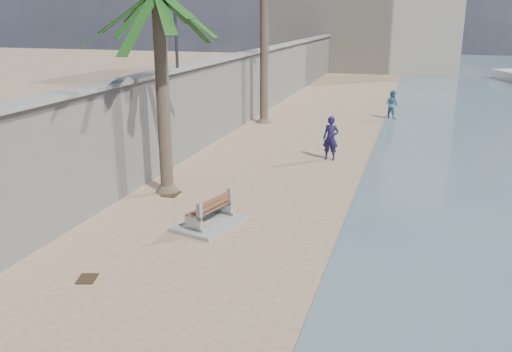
{
  "coord_description": "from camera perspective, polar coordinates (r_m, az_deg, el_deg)",
  "views": [
    {
      "loc": [
        3.7,
        -6.93,
        5.59
      ],
      "look_at": [
        -0.5,
        7.0,
        1.2
      ],
      "focal_mm": 38.0,
      "sensor_mm": 36.0,
      "label": 1
    }
  ],
  "objects": [
    {
      "name": "debris_d",
      "position": [
        12.61,
        -17.36,
        -10.28
      ],
      "size": [
        0.5,
        0.57,
        0.03
      ],
      "primitive_type": "cube",
      "rotation": [
        0.0,
        0.0,
        1.85
      ],
      "color": "#382616",
      "rests_on": "ground_plane"
    },
    {
      "name": "person_a",
      "position": [
        21.5,
        7.88,
        4.28
      ],
      "size": [
        0.77,
        0.57,
        1.99
      ],
      "primitive_type": "imported",
      "rotation": [
        0.0,
        0.0,
        -0.13
      ],
      "color": "#19153C",
      "rests_on": "ground_plane"
    },
    {
      "name": "person_b",
      "position": [
        30.91,
        14.12,
        7.47
      ],
      "size": [
        1.03,
        0.97,
        1.71
      ],
      "primitive_type": "imported",
      "rotation": [
        0.0,
        0.0,
        2.61
      ],
      "color": "teal",
      "rests_on": "ground_plane"
    },
    {
      "name": "wall_cap",
      "position": [
        28.44,
        -1.54,
        12.67
      ],
      "size": [
        0.8,
        70.0,
        0.12
      ],
      "primitive_type": "cube",
      "color": "gray",
      "rests_on": "seawall"
    },
    {
      "name": "debris_c",
      "position": [
        17.61,
        -8.93,
        -1.88
      ],
      "size": [
        0.52,
        0.64,
        0.03
      ],
      "primitive_type": "cube",
      "rotation": [
        0.0,
        0.0,
        4.74
      ],
      "color": "#382616",
      "rests_on": "ground_plane"
    },
    {
      "name": "bench_far",
      "position": [
        14.86,
        -4.92,
        -3.89
      ],
      "size": [
        1.78,
        2.23,
        0.82
      ],
      "color": "gray",
      "rests_on": "ground_plane"
    },
    {
      "name": "seawall",
      "position": [
        28.62,
        -1.51,
        9.07
      ],
      "size": [
        0.45,
        70.0,
        3.5
      ],
      "primitive_type": "cube",
      "color": "gray",
      "rests_on": "ground_plane"
    }
  ]
}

